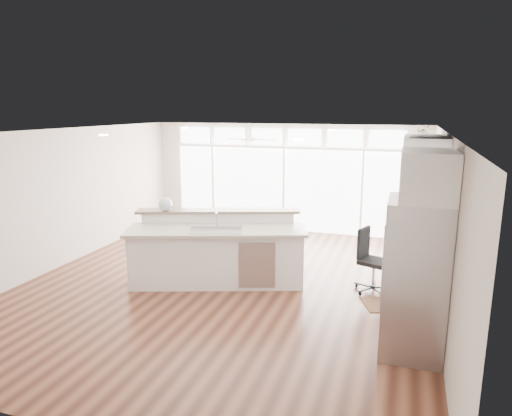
% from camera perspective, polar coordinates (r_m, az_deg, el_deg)
% --- Properties ---
extents(floor, '(7.00, 8.00, 0.02)m').
position_cam_1_polar(floor, '(8.29, -3.68, -9.55)').
color(floor, '#422014').
rests_on(floor, ground).
extents(ceiling, '(7.00, 8.00, 0.02)m').
position_cam_1_polar(ceiling, '(7.70, -3.96, 9.50)').
color(ceiling, white).
rests_on(ceiling, wall_back).
extents(wall_back, '(7.00, 0.04, 2.70)m').
position_cam_1_polar(wall_back, '(11.62, 3.62, 3.81)').
color(wall_back, beige).
rests_on(wall_back, floor).
extents(wall_front, '(7.00, 0.04, 2.70)m').
position_cam_1_polar(wall_front, '(4.61, -23.20, -10.85)').
color(wall_front, beige).
rests_on(wall_front, floor).
extents(wall_left, '(0.04, 8.00, 2.70)m').
position_cam_1_polar(wall_left, '(9.74, -23.28, 1.12)').
color(wall_left, beige).
rests_on(wall_left, floor).
extents(wall_right, '(0.04, 8.00, 2.70)m').
position_cam_1_polar(wall_right, '(7.35, 22.39, -2.22)').
color(wall_right, beige).
rests_on(wall_right, floor).
extents(glass_wall, '(5.80, 0.06, 2.08)m').
position_cam_1_polar(glass_wall, '(11.61, 3.53, 2.30)').
color(glass_wall, white).
rests_on(glass_wall, wall_back).
extents(transom_row, '(5.90, 0.06, 0.40)m').
position_cam_1_polar(transom_row, '(11.46, 3.62, 8.86)').
color(transom_row, white).
rests_on(transom_row, wall_back).
extents(desk_window, '(0.04, 0.85, 0.85)m').
position_cam_1_polar(desk_window, '(7.60, 22.07, -0.19)').
color(desk_window, silver).
rests_on(desk_window, wall_right).
extents(ceiling_fan, '(1.16, 1.16, 0.32)m').
position_cam_1_polar(ceiling_fan, '(10.50, -0.66, 9.11)').
color(ceiling_fan, white).
rests_on(ceiling_fan, ceiling).
extents(recessed_lights, '(3.40, 3.00, 0.02)m').
position_cam_1_polar(recessed_lights, '(7.88, -3.40, 9.43)').
color(recessed_lights, white).
rests_on(recessed_lights, ceiling).
extents(oven_cabinet, '(0.64, 1.20, 2.50)m').
position_cam_1_polar(oven_cabinet, '(9.11, 19.57, 0.05)').
color(oven_cabinet, white).
rests_on(oven_cabinet, floor).
extents(desk_nook, '(0.72, 1.30, 0.76)m').
position_cam_1_polar(desk_nook, '(7.90, 18.97, -8.34)').
color(desk_nook, white).
rests_on(desk_nook, floor).
extents(upper_cabinets, '(0.64, 1.30, 0.64)m').
position_cam_1_polar(upper_cabinets, '(7.46, 20.34, 5.96)').
color(upper_cabinets, white).
rests_on(upper_cabinets, wall_right).
extents(refrigerator, '(0.76, 0.90, 2.00)m').
position_cam_1_polar(refrigerator, '(6.14, 19.25, -8.21)').
color(refrigerator, '#A7A7AB').
rests_on(refrigerator, floor).
extents(fridge_cabinet, '(0.64, 0.90, 0.60)m').
position_cam_1_polar(fridge_cabinet, '(5.83, 20.75, 3.82)').
color(fridge_cabinet, white).
rests_on(fridge_cabinet, wall_right).
extents(framed_photos, '(0.06, 0.22, 0.80)m').
position_cam_1_polar(framed_photos, '(8.23, 21.74, -0.31)').
color(framed_photos, black).
rests_on(framed_photos, wall_right).
extents(kitchen_island, '(3.35, 2.14, 1.25)m').
position_cam_1_polar(kitchen_island, '(8.14, -4.92, -5.26)').
color(kitchen_island, white).
rests_on(kitchen_island, floor).
extents(rug, '(0.95, 0.83, 0.01)m').
position_cam_1_polar(rug, '(7.77, 16.27, -11.48)').
color(rug, '#391F12').
rests_on(rug, floor).
extents(office_chair, '(0.71, 0.69, 1.09)m').
position_cam_1_polar(office_chair, '(8.03, 14.55, -6.46)').
color(office_chair, black).
rests_on(office_chair, floor).
extents(fishbowl, '(0.33, 0.33, 0.25)m').
position_cam_1_polar(fishbowl, '(8.46, -11.25, 0.46)').
color(fishbowl, silver).
rests_on(fishbowl, kitchen_island).
extents(monitor, '(0.14, 0.53, 0.43)m').
position_cam_1_polar(monitor, '(7.71, 18.69, -4.15)').
color(monitor, black).
rests_on(monitor, desk_nook).
extents(keyboard, '(0.19, 0.37, 0.02)m').
position_cam_1_polar(keyboard, '(7.77, 17.32, -5.53)').
color(keyboard, silver).
rests_on(keyboard, desk_nook).
extents(potted_plant, '(0.27, 0.30, 0.21)m').
position_cam_1_polar(potted_plant, '(8.93, 20.20, 8.58)').
color(potted_plant, '#305122').
rests_on(potted_plant, oven_cabinet).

